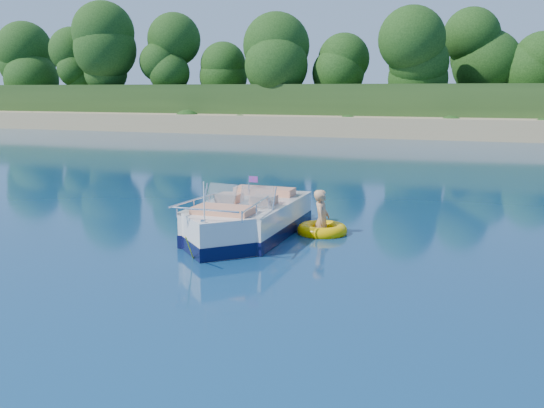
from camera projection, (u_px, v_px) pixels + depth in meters
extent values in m
plane|color=#081E3E|center=(230.00, 271.00, 11.99)|extent=(160.00, 160.00, 0.00)
cube|color=tan|center=(429.00, 130.00, 46.97)|extent=(170.00, 8.00, 2.00)
cube|color=#1E3615|center=(452.00, 112.00, 71.81)|extent=(170.00, 56.00, 6.00)
cylinder|color=black|center=(229.00, 95.00, 54.86)|extent=(0.44, 0.44, 3.20)
sphere|color=black|center=(229.00, 60.00, 54.29)|extent=(5.28, 5.28, 5.28)
cylinder|color=black|center=(435.00, 93.00, 50.15)|extent=(0.44, 0.44, 3.60)
sphere|color=black|center=(438.00, 50.00, 49.51)|extent=(5.94, 5.94, 5.94)
cube|color=silver|center=(250.00, 222.00, 15.04)|extent=(2.01, 3.79, 1.05)
cube|color=silver|center=(220.00, 238.00, 13.39)|extent=(2.00, 2.00, 1.05)
cube|color=black|center=(251.00, 228.00, 15.07)|extent=(2.04, 3.83, 0.30)
cube|color=black|center=(220.00, 245.00, 13.41)|extent=(2.04, 2.04, 0.30)
cube|color=tan|center=(255.00, 208.00, 15.26)|extent=(1.61, 2.65, 0.10)
cube|color=silver|center=(250.00, 202.00, 14.95)|extent=(2.05, 3.79, 0.06)
cube|color=black|center=(278.00, 205.00, 16.95)|extent=(0.55, 0.35, 0.90)
cube|color=#8C9EA5|center=(222.00, 194.00, 14.40)|extent=(0.81, 0.37, 0.49)
cube|color=#8C9EA5|center=(257.00, 196.00, 14.10)|extent=(0.81, 0.37, 0.49)
cube|color=tan|center=(230.00, 202.00, 14.86)|extent=(0.55, 0.55, 0.40)
cube|color=tan|center=(264.00, 204.00, 14.56)|extent=(0.55, 0.55, 0.40)
cube|color=tan|center=(265.00, 195.00, 15.87)|extent=(1.56, 0.55, 0.38)
cube|color=tan|center=(223.00, 214.00, 13.47)|extent=(1.32, 0.75, 0.34)
cylinder|color=silver|center=(204.00, 202.00, 12.51)|extent=(0.03, 0.03, 0.85)
cube|color=red|center=(253.00, 179.00, 14.05)|extent=(0.22, 0.02, 0.14)
cube|color=silver|center=(203.00, 221.00, 12.53)|extent=(0.10, 0.06, 0.05)
cylinder|color=yellow|center=(190.00, 248.00, 12.35)|extent=(0.39, 1.02, 0.77)
torus|color=#E8AE00|center=(322.00, 230.00, 15.12)|extent=(1.53, 1.53, 0.33)
torus|color=red|center=(322.00, 230.00, 15.12)|extent=(1.26, 1.26, 0.11)
imported|color=tan|center=(322.00, 233.00, 15.20)|extent=(0.54, 0.93, 1.73)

